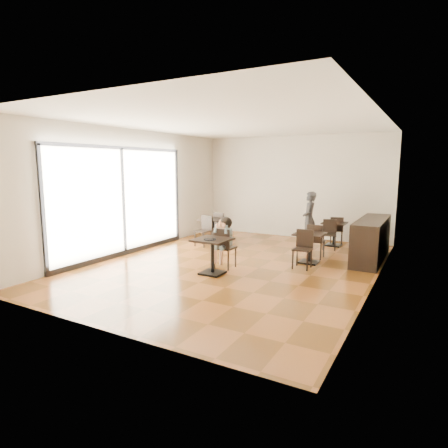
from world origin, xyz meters
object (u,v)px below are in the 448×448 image
Objects in this scene: child at (225,243)px; chair_back_a at (336,230)px; cafe_table_left at (213,231)px; child_table at (212,256)px; child_chair at (225,248)px; cafe_table_back at (334,234)px; adult_patron at (309,219)px; chair_back_b at (329,235)px; cafe_table_mid at (309,248)px; chair_left_b at (203,231)px; chair_mid_a at (316,241)px; chair_mid_b at (302,250)px; chair_left_a at (222,226)px.

chair_back_a is at bearing 67.69° from child.
child_table is at bearing -59.35° from cafe_table_left.
child_chair reaches higher than cafe_table_back.
adult_patron reaches higher than cafe_table_left.
chair_back_b is (1.58, 3.01, -0.17)m from child.
cafe_table_left is 0.88× the size of chair_back_a.
cafe_table_mid is 0.87× the size of chair_back_b.
chair_mid_a is at bearing 11.28° from chair_left_b.
child reaches higher than cafe_table_back.
cafe_table_back is 1.67m from chair_mid_a.
chair_left_a is (-3.18, 2.01, 0.00)m from chair_mid_b.
chair_back_a is at bearing 90.00° from cafe_table_back.
cafe_table_mid is 0.87× the size of chair_back_a.
chair_left_b is at bearing -45.74° from child_chair.
chair_left_b is (-2.59, -1.55, -0.34)m from adult_patron.
chair_mid_a is (1.52, 1.90, -0.15)m from child.
child is 2.04m from cafe_table_mid.
cafe_table_mid is at bearing 41.56° from child.
chair_left_b reaches higher than child_table.
cafe_table_left is 0.83× the size of chair_left_a.
child_table is 4.67m from chair_back_a.
child_chair is 1.71m from chair_mid_b.
child is (0.00, 0.00, 0.12)m from child_chair.
chair_left_a is at bearing -93.07° from adult_patron.
chair_mid_a reaches higher than child_table.
chair_back_a is at bearing 87.44° from chair_mid_b.
cafe_table_mid is 0.99× the size of cafe_table_left.
child_table is 2.03m from chair_mid_b.
chair_mid_b is (0.59, -2.47, -0.35)m from adult_patron.
cafe_table_mid is (1.52, 1.90, -0.02)m from child_table.
chair_mid_a is at bearing 51.32° from child.
cafe_table_back is 0.83× the size of chair_back_a.
child is 2.43m from chair_mid_a.
cafe_table_left is (-1.66, 2.26, -0.22)m from child.
chair_back_b reaches higher than child_table.
chair_mid_b is at bearing -24.67° from cafe_table_left.
chair_mid_a is 3.31m from chair_left_a.
adult_patron is 1.81× the size of chair_mid_a.
child_table is at bearing -139.87° from chair_mid_b.
chair_back_a is at bearing -112.31° from child_chair.
child_chair reaches higher than cafe_table_left.
adult_patron is at bearing 76.32° from child_table.
chair_back_a is at bearing 26.10° from cafe_table_left.
chair_back_a is (3.24, 1.04, -0.02)m from chair_left_a.
cafe_table_back is (3.24, 1.30, -0.02)m from cafe_table_left.
child is 3.40m from adult_patron.
chair_mid_b is 3.31m from chair_left_b.
chair_back_b is (0.06, 1.67, 0.05)m from cafe_table_mid.
chair_back_a is at bearing 70.25° from child_table.
cafe_table_back is 3.74m from chair_left_b.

